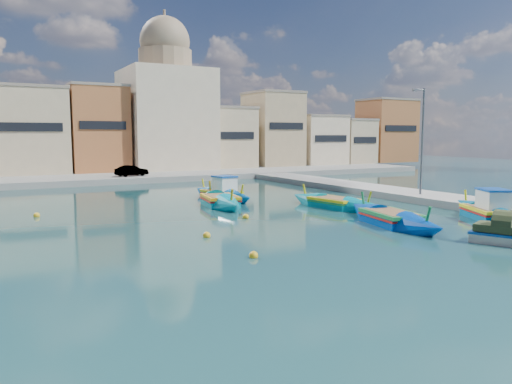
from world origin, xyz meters
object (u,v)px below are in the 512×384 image
object	(u,v)px
church_block	(166,105)
quay_street_lamp	(422,141)
luzzu_turquoise_cabin	(489,213)
luzzu_green	(220,202)
luzzu_blue_south	(391,220)
luzzu_blue_cabin	(222,195)
tender_near	(503,235)
luzzu_cyan_mid	(334,204)

from	to	relation	value
church_block	quay_street_lamp	xyz separation A→B (m)	(7.44, -34.00, -4.07)
luzzu_turquoise_cabin	luzzu_green	bearing A→B (deg)	132.37
luzzu_green	luzzu_blue_south	size ratio (longest dim) A/B	0.91
luzzu_blue_cabin	luzzu_green	distance (m)	3.35
luzzu_green	tender_near	bearing A→B (deg)	-70.25
church_block	luzzu_green	xyz separation A→B (m)	(-6.16, -29.24, -8.14)
quay_street_lamp	luzzu_blue_south	bearing A→B (deg)	-144.42
luzzu_cyan_mid	tender_near	xyz separation A→B (m)	(-0.14, -12.20, 0.15)
church_block	luzzu_blue_south	size ratio (longest dim) A/B	2.14
luzzu_green	luzzu_blue_south	xyz separation A→B (m)	(5.01, -10.90, -0.00)
quay_street_lamp	luzzu_turquoise_cabin	distance (m)	8.82
luzzu_cyan_mid	luzzu_green	size ratio (longest dim) A/B	1.01
luzzu_cyan_mid	luzzu_green	distance (m)	7.62
quay_street_lamp	luzzu_green	world-z (taller)	quay_street_lamp
quay_street_lamp	luzzu_turquoise_cabin	world-z (taller)	quay_street_lamp
luzzu_turquoise_cabin	luzzu_blue_south	world-z (taller)	luzzu_turquoise_cabin
luzzu_blue_cabin	luzzu_cyan_mid	distance (m)	8.83
luzzu_blue_cabin	tender_near	size ratio (longest dim) A/B	2.63
luzzu_turquoise_cabin	quay_street_lamp	bearing A→B (deg)	71.70
luzzu_turquoise_cabin	luzzu_blue_south	bearing A→B (deg)	167.95
quay_street_lamp	tender_near	size ratio (longest dim) A/B	2.68
church_block	quay_street_lamp	bearing A→B (deg)	-77.65
church_block	luzzu_blue_cabin	bearing A→B (deg)	-100.06
luzzu_green	tender_near	xyz separation A→B (m)	(6.00, -16.72, 0.13)
luzzu_blue_cabin	tender_near	world-z (taller)	luzzu_blue_cabin
church_block	luzzu_blue_south	distance (m)	40.98
quay_street_lamp	luzzu_turquoise_cabin	size ratio (longest dim) A/B	0.95
luzzu_blue_cabin	tender_near	xyz separation A→B (m)	(4.50, -19.71, 0.07)
luzzu_cyan_mid	church_block	bearing A→B (deg)	89.97
luzzu_turquoise_cabin	luzzu_blue_south	distance (m)	6.27
church_block	quay_street_lamp	size ratio (longest dim) A/B	2.39
luzzu_cyan_mid	luzzu_blue_south	xyz separation A→B (m)	(-1.13, -6.39, 0.01)
church_block	luzzu_blue_cabin	distance (m)	27.86
quay_street_lamp	luzzu_blue_cabin	distance (m)	14.92
luzzu_cyan_mid	tender_near	distance (m)	12.20
church_block	luzzu_cyan_mid	distance (m)	34.73
quay_street_lamp	luzzu_cyan_mid	size ratio (longest dim) A/B	0.98
luzzu_blue_south	tender_near	size ratio (longest dim) A/B	2.99
luzzu_turquoise_cabin	luzzu_blue_south	xyz separation A→B (m)	(-6.13, 1.31, -0.07)
quay_street_lamp	luzzu_blue_south	xyz separation A→B (m)	(-8.59, -6.15, -4.07)
quay_street_lamp	luzzu_blue_cabin	size ratio (longest dim) A/B	1.02
quay_street_lamp	luzzu_green	xyz separation A→B (m)	(-13.61, 4.76, -4.07)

